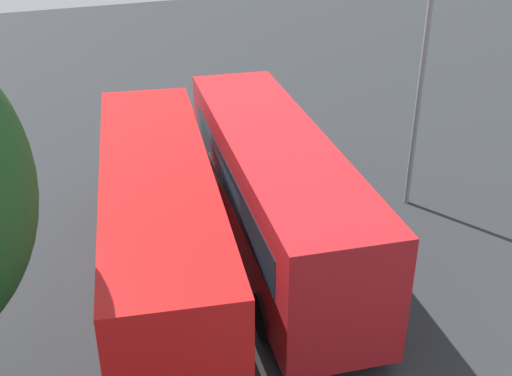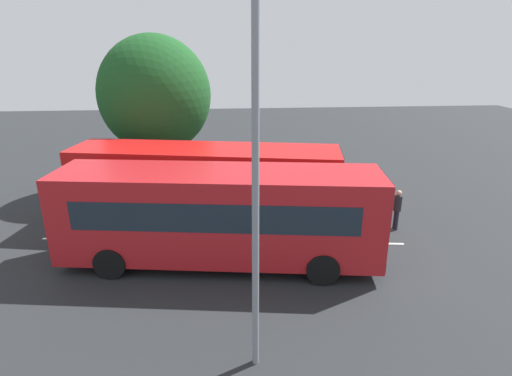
% 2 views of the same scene
% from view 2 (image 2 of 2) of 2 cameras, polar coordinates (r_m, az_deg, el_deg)
% --- Properties ---
extents(ground_plane, '(69.85, 69.85, 0.00)m').
position_cam_2_polar(ground_plane, '(16.36, -4.92, -7.39)').
color(ground_plane, '#232628').
extents(bus_far_left, '(11.17, 4.00, 3.39)m').
position_cam_2_polar(bus_far_left, '(14.08, -5.05, -3.62)').
color(bus_far_left, '#AD191E').
rests_on(bus_far_left, ground).
extents(bus_center_left, '(11.20, 4.48, 3.39)m').
position_cam_2_polar(bus_center_left, '(17.16, -6.88, 0.62)').
color(bus_center_left, red).
rests_on(bus_center_left, ground).
extents(pedestrian, '(0.35, 0.35, 1.72)m').
position_cam_2_polar(pedestrian, '(17.89, 19.08, -2.45)').
color(pedestrian, '#232833').
rests_on(pedestrian, ground).
extents(street_lamp, '(0.52, 2.78, 8.66)m').
position_cam_2_polar(street_lamp, '(8.63, -0.43, 3.30)').
color(street_lamp, gray).
rests_on(street_lamp, ground).
extents(depot_tree, '(5.64, 5.08, 7.88)m').
position_cam_2_polar(depot_tree, '(21.81, -13.90, 12.44)').
color(depot_tree, '#4C3823').
rests_on(depot_tree, ground).
extents(lane_stripe_outer_left, '(14.25, 1.76, 0.01)m').
position_cam_2_polar(lane_stripe_outer_left, '(16.36, -4.92, -7.37)').
color(lane_stripe_outer_left, silver).
rests_on(lane_stripe_outer_left, ground).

